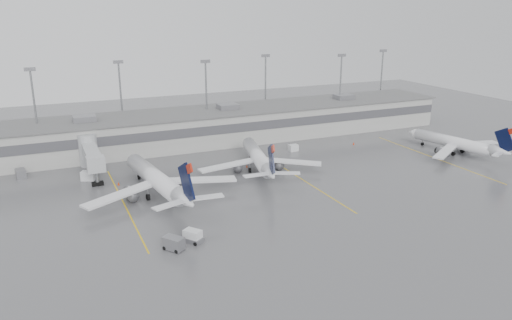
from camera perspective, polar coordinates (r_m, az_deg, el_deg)
name	(u,v)px	position (r m, az deg, el deg)	size (l,w,h in m)	color
ground	(273,243)	(74.37, 2.01, -9.43)	(260.00, 260.00, 0.00)	#525255
terminal	(171,130)	(124.72, -9.67, 3.42)	(152.00, 17.00, 9.45)	#A1A19C
light_masts	(164,95)	(128.66, -10.50, 7.37)	(142.40, 8.00, 20.60)	gray
jet_bridge_right	(90,153)	(109.81, -18.41, 0.73)	(4.00, 17.20, 7.00)	#A7A9AC
stand_markings	(218,190)	(94.72, -4.33, -3.45)	(105.25, 40.00, 0.01)	yellow
jet_mid_left	(158,180)	(91.87, -11.14, -2.25)	(28.67, 32.32, 10.48)	white
jet_mid_right	(259,158)	(104.25, 0.32, 0.24)	(25.44, 28.83, 9.46)	white
jet_far_right	(457,143)	(125.83, 22.00, 1.84)	(23.62, 26.76, 8.77)	white
baggage_tug	(193,237)	(74.80, -7.24, -8.77)	(3.22, 3.46, 1.91)	silver
baggage_cart	(174,243)	(72.91, -9.41, -9.36)	(3.17, 3.43, 1.93)	slate
gse_uld_b	(88,176)	(105.04, -18.63, -1.71)	(2.60, 1.73, 1.84)	silver
gse_uld_c	(293,148)	(119.98, 4.29, 1.40)	(2.20, 1.46, 1.56)	silver
gse_loader	(21,174)	(111.59, -25.30, -1.41)	(1.79, 2.86, 1.79)	slate
cone_b	(119,183)	(100.58, -15.44, -2.60)	(0.42, 0.42, 0.67)	red
cone_c	(247,166)	(107.55, -1.05, -0.70)	(0.38, 0.38, 0.60)	red
cone_d	(354,143)	(127.65, 11.10, 1.88)	(0.43, 0.43, 0.69)	red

